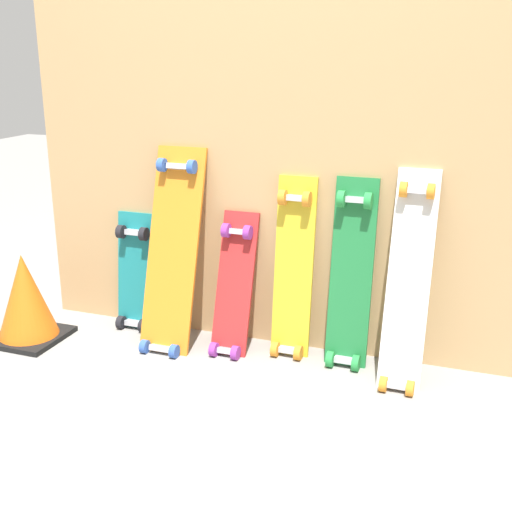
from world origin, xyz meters
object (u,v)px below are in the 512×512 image
object	(u,v)px
skateboard_white	(408,288)
traffic_cone	(26,298)
skateboard_teal	(136,278)
skateboard_orange	(172,258)
skateboard_yellow	(293,275)
skateboard_green	(350,281)
skateboard_red	(233,291)

from	to	relation	value
skateboard_white	traffic_cone	xyz separation A→B (m)	(-1.68, -0.21, -0.19)
skateboard_teal	traffic_cone	xyz separation A→B (m)	(-0.40, -0.31, -0.05)
skateboard_orange	skateboard_yellow	distance (m)	0.54
skateboard_yellow	skateboard_green	size ratio (longest dim) A/B	0.99
skateboard_red	traffic_cone	size ratio (longest dim) A/B	1.65
skateboard_yellow	traffic_cone	distance (m)	1.23
skateboard_yellow	skateboard_green	world-z (taller)	skateboard_green
skateboard_red	skateboard_teal	bearing A→B (deg)	172.50
skateboard_orange	skateboard_red	xyz separation A→B (m)	(0.28, 0.03, -0.13)
skateboard_red	skateboard_yellow	distance (m)	0.27
skateboard_orange	skateboard_red	size ratio (longest dim) A/B	1.40
skateboard_green	skateboard_white	xyz separation A→B (m)	(0.24, -0.07, 0.02)
skateboard_white	skateboard_green	bearing A→B (deg)	163.46
skateboard_teal	traffic_cone	distance (m)	0.51
skateboard_yellow	traffic_cone	xyz separation A→B (m)	(-1.18, -0.29, -0.16)
skateboard_orange	skateboard_white	size ratio (longest dim) A/B	1.04
skateboard_green	traffic_cone	xyz separation A→B (m)	(-1.43, -0.28, -0.16)
skateboard_white	skateboard_yellow	bearing A→B (deg)	170.71
skateboard_teal	skateboard_white	world-z (taller)	skateboard_white
skateboard_orange	skateboard_white	distance (m)	1.03
skateboard_orange	traffic_cone	bearing A→B (deg)	-162.40
skateboard_orange	skateboard_yellow	world-z (taller)	skateboard_orange
skateboard_yellow	skateboard_orange	bearing A→B (deg)	-170.74
skateboard_red	skateboard_green	world-z (taller)	skateboard_green
skateboard_yellow	skateboard_white	bearing A→B (deg)	-9.29
skateboard_green	skateboard_yellow	bearing A→B (deg)	177.99
skateboard_red	traffic_cone	world-z (taller)	skateboard_red
skateboard_red	skateboard_yellow	size ratio (longest dim) A/B	0.80
skateboard_red	skateboard_white	xyz separation A→B (m)	(0.75, -0.03, 0.12)
skateboard_teal	traffic_cone	size ratio (longest dim) A/B	1.51
traffic_cone	skateboard_teal	bearing A→B (deg)	37.70
skateboard_teal	skateboard_orange	distance (m)	0.31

